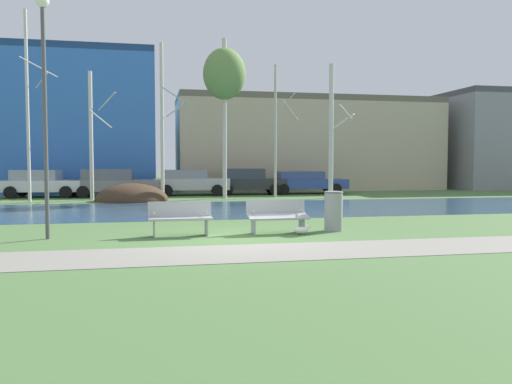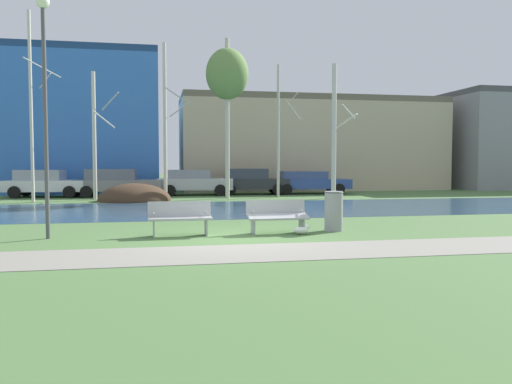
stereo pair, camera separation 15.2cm
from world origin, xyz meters
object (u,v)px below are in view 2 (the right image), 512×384
Objects in this scene: bench_left at (180,217)px; parked_wagon_fourth_dark at (251,181)px; seagull at (302,230)px; parked_suv_fifth_blue at (308,182)px; parked_hatch_third_silver at (194,182)px; trash_bin at (334,210)px; parked_van_nearest_white at (45,183)px; parked_sedan_second_grey at (117,182)px; bench_right at (277,215)px; streetlamp at (44,79)px.

parked_wagon_fourth_dark is at bearing 73.70° from bench_left.
parked_suv_fifth_blue reaches higher than seagull.
trash_bin is at bearing -80.67° from parked_hatch_third_silver.
parked_van_nearest_white is 14.79m from parked_suv_fifth_blue.
parked_suv_fifth_blue reaches higher than bench_left.
parked_suv_fifth_blue is at bearing 63.19° from bench_left.
parked_sedan_second_grey is at bearing -5.03° from parked_van_nearest_white.
parked_sedan_second_grey is (-5.84, 16.27, 0.66)m from seagull.
seagull is 19.18m from parked_van_nearest_white.
parked_sedan_second_grey is at bearing 108.43° from bench_right.
bench_left is 3.49× the size of seagull.
streetlamp is at bearing -116.07° from parked_wagon_fourth_dark.
parked_wagon_fourth_dark is at bearing 1.74° from parked_van_nearest_white.
parked_wagon_fourth_dark is (0.69, 16.36, 0.23)m from trash_bin.
bench_right is at bearing -71.57° from parked_sedan_second_grey.
parked_van_nearest_white reaches higher than parked_suv_fifth_blue.
bench_right is at bearing -60.79° from parked_van_nearest_white.
parked_suv_fifth_blue is at bearing 0.18° from parked_hatch_third_silver.
parked_sedan_second_grey is (-2.75, 15.85, 0.32)m from bench_left.
parked_van_nearest_white is (-6.51, 16.18, 0.30)m from bench_left.
parked_suv_fifth_blue is (5.19, 16.81, 0.59)m from seagull.
streetlamp is (-3.19, 0.12, 3.38)m from bench_left.
bench_right reaches higher than seagull.
streetlamp is 16.68m from parked_van_nearest_white.
parked_van_nearest_white is at bearing -178.26° from parked_wagon_fourth_dark.
parked_sedan_second_grey reaches higher than parked_wagon_fourth_dark.
parked_suv_fifth_blue is (6.80, 0.02, -0.05)m from parked_hatch_third_silver.
parked_wagon_fourth_dark is at bearing 84.11° from seagull.
bench_right is 0.33× the size of parked_suv_fifth_blue.
streetlamp is (-6.28, 0.54, 3.72)m from seagull.
streetlamp is (-7.34, -0.04, 3.30)m from trash_bin.
trash_bin is 19.24m from parked_van_nearest_white.
streetlamp is 1.35× the size of parked_hatch_third_silver.
seagull is at bearing -84.54° from parked_hatch_third_silver.
parked_sedan_second_grey is at bearing 109.73° from seagull.
streetlamp is at bearing -106.05° from parked_hatch_third_silver.
parked_sedan_second_grey is 1.00× the size of parked_suv_fifth_blue.
parked_sedan_second_grey reaches higher than bench_left.
parked_suv_fifth_blue is at bearing 0.81° from parked_van_nearest_white.
bench_left is 0.27× the size of streetlamp.
bench_right is at bearing -174.41° from trash_bin.
parked_wagon_fourth_dark is at bearing 177.74° from parked_suv_fifth_blue.
parked_van_nearest_white is at bearing 101.68° from streetlamp.
parked_suv_fifth_blue is (11.03, 0.54, -0.07)m from parked_sedan_second_grey.
parked_sedan_second_grey reaches higher than parked_suv_fifth_blue.
parked_hatch_third_silver is at bearing 93.67° from bench_right.
parked_hatch_third_silver is at bearing -179.82° from parked_suv_fifth_blue.
parked_suv_fifth_blue is (11.47, 16.26, -3.13)m from streetlamp.
streetlamp is at bearing 178.77° from bench_right.
parked_hatch_third_silver is (4.67, 16.24, -3.08)m from streetlamp.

